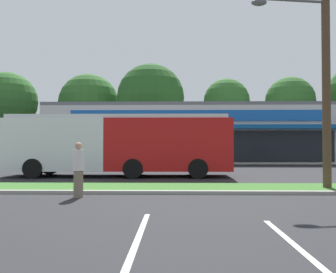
% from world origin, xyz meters
% --- Properties ---
extents(grass_median, '(56.00, 2.20, 0.12)m').
position_xyz_m(grass_median, '(0.00, 14.00, 0.06)').
color(grass_median, '#386B28').
rests_on(grass_median, ground_plane).
extents(curb_lip, '(56.00, 0.24, 0.12)m').
position_xyz_m(curb_lip, '(0.00, 12.78, 0.06)').
color(curb_lip, '#99968C').
rests_on(curb_lip, ground_plane).
extents(parking_stripe_1, '(0.12, 4.80, 0.01)m').
position_xyz_m(parking_stripe_1, '(-0.89, 7.00, 0.00)').
color(parking_stripe_1, silver).
rests_on(parking_stripe_1, ground_plane).
extents(parking_stripe_2, '(0.12, 4.80, 0.01)m').
position_xyz_m(parking_stripe_2, '(1.84, 6.35, 0.00)').
color(parking_stripe_2, silver).
rests_on(parking_stripe_2, ground_plane).
extents(storefront_building, '(27.50, 12.51, 5.40)m').
position_xyz_m(storefront_building, '(1.79, 35.58, 2.70)').
color(storefront_building, beige).
rests_on(storefront_building, ground_plane).
extents(tree_far_left, '(7.43, 7.43, 10.93)m').
position_xyz_m(tree_far_left, '(-21.71, 43.94, 7.21)').
color(tree_far_left, '#473323').
rests_on(tree_far_left, ground_plane).
extents(tree_left, '(8.12, 8.12, 11.22)m').
position_xyz_m(tree_left, '(-11.91, 46.68, 7.15)').
color(tree_left, '#473323').
rests_on(tree_left, ground_plane).
extents(tree_mid_left, '(8.39, 8.39, 11.74)m').
position_xyz_m(tree_mid_left, '(-3.25, 43.26, 7.54)').
color(tree_mid_left, '#473323').
rests_on(tree_mid_left, ground_plane).
extents(tree_mid, '(5.91, 5.91, 10.20)m').
position_xyz_m(tree_mid, '(6.48, 44.95, 7.22)').
color(tree_mid, '#473323').
rests_on(tree_mid, ground_plane).
extents(tree_mid_right, '(6.19, 6.19, 10.27)m').
position_xyz_m(tree_mid_right, '(14.44, 44.27, 7.16)').
color(tree_mid_right, '#473323').
rests_on(tree_mid_right, ground_plane).
extents(utility_pole, '(3.10, 2.39, 9.79)m').
position_xyz_m(utility_pole, '(5.28, 13.71, 5.24)').
color(utility_pole, '#4C3826').
rests_on(utility_pole, ground_plane).
extents(city_bus, '(11.88, 2.74, 3.25)m').
position_xyz_m(city_bus, '(-3.22, 19.11, 1.77)').
color(city_bus, '#B71414').
rests_on(city_bus, ground_plane).
extents(car_1, '(4.36, 2.01, 1.55)m').
position_xyz_m(car_1, '(-10.04, 25.89, 0.79)').
color(car_1, navy).
rests_on(car_1, ground_plane).
extents(car_3, '(4.57, 2.00, 1.44)m').
position_xyz_m(car_3, '(-1.93, 25.53, 0.75)').
color(car_3, '#B7B7BC').
rests_on(car_3, ground_plane).
extents(pedestrian_near_bench, '(0.36, 0.36, 1.79)m').
position_xyz_m(pedestrian_near_bench, '(-3.35, 12.01, 0.90)').
color(pedestrian_near_bench, '#726651').
rests_on(pedestrian_near_bench, ground_plane).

